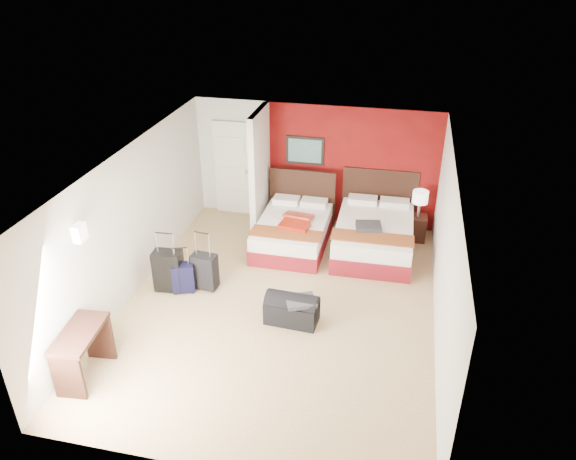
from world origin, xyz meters
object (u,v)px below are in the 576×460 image
(suitcase_charcoal, at_px, (205,273))
(red_suitcase_open, at_px, (297,221))
(nightstand, at_px, (416,228))
(suitcase_navy, at_px, (183,279))
(desk, at_px, (84,355))
(table_lamp, at_px, (419,204))
(bed_left, at_px, (292,233))
(bed_right, at_px, (374,237))
(duffel_bag, at_px, (292,310))
(suitcase_black, at_px, (169,272))

(suitcase_charcoal, bearing_deg, red_suitcase_open, 58.77)
(nightstand, height_order, suitcase_navy, same)
(suitcase_charcoal, relative_size, desk, 0.66)
(table_lamp, bearing_deg, suitcase_charcoal, -144.16)
(suitcase_navy, height_order, desk, desk)
(bed_left, relative_size, bed_right, 0.90)
(bed_left, relative_size, table_lamp, 3.46)
(suitcase_charcoal, height_order, desk, desk)
(nightstand, height_order, suitcase_charcoal, suitcase_charcoal)
(bed_left, relative_size, desk, 1.98)
(bed_left, bearing_deg, duffel_bag, -77.81)
(suitcase_black, bearing_deg, suitcase_navy, -5.40)
(nightstand, relative_size, duffel_bag, 0.63)
(bed_right, relative_size, suitcase_black, 2.88)
(desk, bearing_deg, suitcase_navy, 71.38)
(nightstand, distance_m, desk, 6.62)
(bed_left, distance_m, duffel_bag, 2.40)
(suitcase_navy, xyz_separation_m, duffel_bag, (1.98, -0.40, -0.05))
(bed_left, distance_m, desk, 4.63)
(bed_left, height_order, table_lamp, table_lamp)
(red_suitcase_open, distance_m, desk, 4.59)
(red_suitcase_open, distance_m, suitcase_black, 2.61)
(suitcase_navy, bearing_deg, bed_right, 13.73)
(table_lamp, height_order, suitcase_black, table_lamp)
(nightstand, bearing_deg, duffel_bag, -121.52)
(red_suitcase_open, xyz_separation_m, nightstand, (2.26, 0.89, -0.35))
(bed_right, xyz_separation_m, suitcase_black, (-3.31, -2.07, 0.05))
(bed_right, distance_m, table_lamp, 1.14)
(nightstand, relative_size, suitcase_navy, 1.00)
(duffel_bag, bearing_deg, red_suitcase_open, 103.70)
(table_lamp, relative_size, suitcase_black, 0.75)
(red_suitcase_open, bearing_deg, suitcase_black, -126.95)
(bed_right, relative_size, suitcase_charcoal, 3.32)
(suitcase_charcoal, bearing_deg, suitcase_navy, -143.53)
(nightstand, bearing_deg, bed_right, -141.16)
(suitcase_navy, bearing_deg, bed_left, 32.04)
(suitcase_navy, relative_size, duffel_bag, 0.63)
(bed_left, xyz_separation_m, table_lamp, (2.36, 0.79, 0.50))
(suitcase_navy, bearing_deg, suitcase_black, 158.12)
(bed_left, xyz_separation_m, bed_right, (1.57, 0.14, 0.03))
(table_lamp, relative_size, suitcase_navy, 1.05)
(suitcase_black, bearing_deg, nightstand, 29.58)
(bed_right, height_order, nightstand, bed_right)
(bed_right, bearing_deg, bed_left, -175.72)
(nightstand, distance_m, suitcase_black, 4.93)
(red_suitcase_open, bearing_deg, suitcase_navy, -122.59)
(bed_left, relative_size, suitcase_navy, 3.64)
(suitcase_black, distance_m, suitcase_navy, 0.28)
(suitcase_black, distance_m, duffel_bag, 2.27)
(bed_left, relative_size, nightstand, 3.63)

